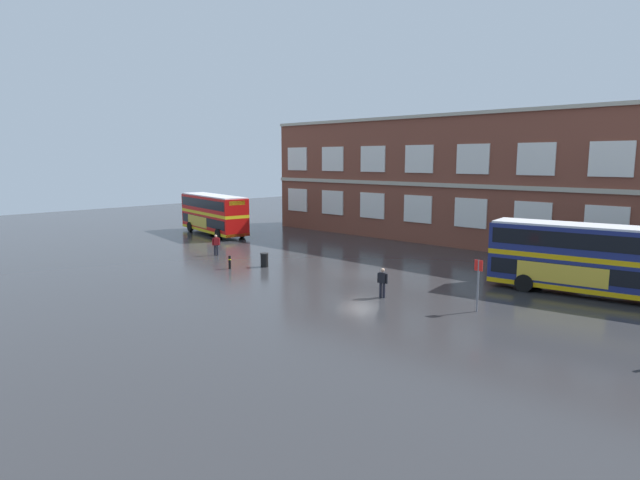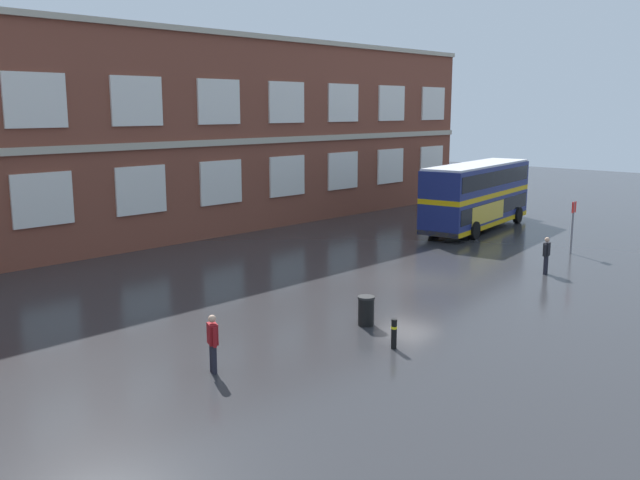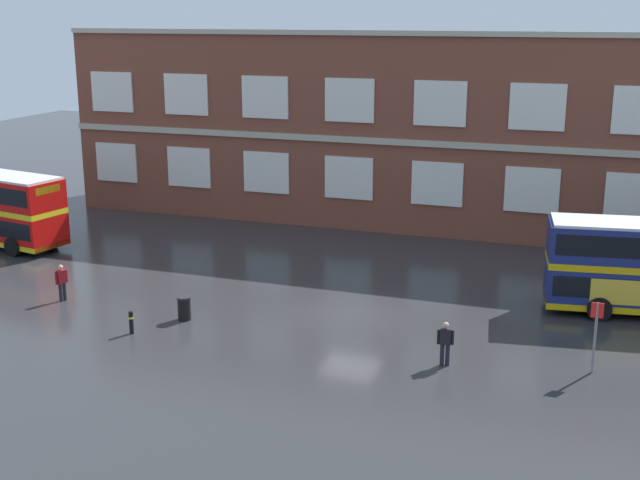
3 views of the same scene
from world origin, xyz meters
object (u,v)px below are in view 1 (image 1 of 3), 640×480
object	(u,v)px
double_decker_middle	(592,259)
safety_bollard_east	(230,262)
waiting_passenger	(216,244)
station_litter_bin	(264,260)
double_decker_near	(213,213)
second_passenger	(382,281)
bus_stand_flag	(478,280)

from	to	relation	value
double_decker_middle	safety_bollard_east	xyz separation A→B (m)	(-21.02, -9.68, -1.66)
waiting_passenger	station_litter_bin	bearing A→B (deg)	-2.97
station_litter_bin	double_decker_near	bearing A→B (deg)	155.91
second_passenger	bus_stand_flag	bearing A→B (deg)	12.08
double_decker_near	waiting_passenger	size ratio (longest dim) A/B	6.64
bus_stand_flag	second_passenger	bearing A→B (deg)	-167.92
station_litter_bin	bus_stand_flag	bearing A→B (deg)	0.14
double_decker_near	bus_stand_flag	distance (m)	34.32
double_decker_near	waiting_passenger	distance (m)	12.76
bus_stand_flag	double_decker_near	bearing A→B (deg)	167.39
second_passenger	station_litter_bin	distance (m)	11.49
double_decker_near	double_decker_middle	distance (m)	36.61
double_decker_middle	waiting_passenger	size ratio (longest dim) A/B	6.62
double_decker_middle	bus_stand_flag	bearing A→B (deg)	-112.72
waiting_passenger	safety_bollard_east	size ratio (longest dim) A/B	1.79
safety_bollard_east	bus_stand_flag	bearing A→B (deg)	7.04
second_passenger	safety_bollard_east	size ratio (longest dim) A/B	1.79
station_litter_bin	waiting_passenger	bearing A→B (deg)	177.03
bus_stand_flag	waiting_passenger	bearing A→B (deg)	179.28
station_litter_bin	second_passenger	bearing A→B (deg)	-5.36
double_decker_middle	bus_stand_flag	world-z (taller)	double_decker_middle
double_decker_middle	station_litter_bin	size ratio (longest dim) A/B	10.93
waiting_passenger	station_litter_bin	distance (m)	6.40
double_decker_near	waiting_passenger	xyz separation A→B (m)	(10.46, -7.20, -1.22)
double_decker_middle	double_decker_near	bearing A→B (deg)	179.97
bus_stand_flag	safety_bollard_east	distance (m)	18.07
second_passenger	safety_bollard_east	distance (m)	12.75
safety_bollard_east	double_decker_near	bearing A→B (deg)	148.11
double_decker_middle	station_litter_bin	xyz separation A→B (m)	(-19.77, -7.51, -1.63)
second_passenger	double_decker_near	bearing A→B (deg)	163.08
double_decker_near	waiting_passenger	world-z (taller)	double_decker_near
double_decker_middle	waiting_passenger	distance (m)	27.15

